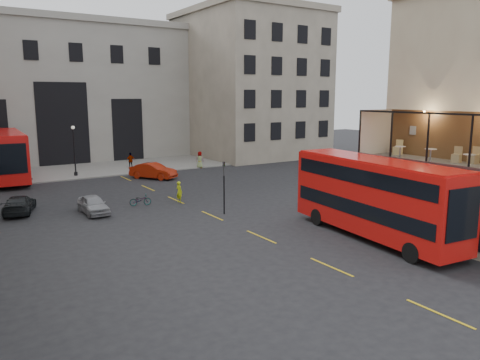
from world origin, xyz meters
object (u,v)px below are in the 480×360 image
car_a (93,204)px  pedestrian_c (131,161)px  pedestrian_a (9,173)px  cafe_table_near (469,159)px  pedestrian_d (200,160)px  bicycle (140,200)px  cafe_chair_d (398,150)px  cyclist (179,192)px  cafe_table_far (400,150)px  street_lamp_b (75,154)px  bus_far (7,153)px  traffic_light_near (224,181)px  cafe_chair_c (457,158)px  car_c (19,204)px  cafe_table_mid (431,153)px  bus_near (374,194)px  pedestrian_b (28,178)px  cafe_chair_b (474,158)px  car_b (153,171)px

car_a → pedestrian_c: (9.69, 19.03, 0.26)m
pedestrian_a → cafe_table_near: cafe_table_near is taller
pedestrian_d → pedestrian_a: bearing=35.1°
car_a → bicycle: car_a is taller
cafe_chair_d → cyclist: bearing=125.5°
pedestrian_d → cafe_table_far: (-2.05, -29.81, 4.14)m
street_lamp_b → bus_far: 6.32m
car_a → cyclist: cyclist is taller
traffic_light_near → cafe_table_near: (6.53, -14.17, 2.69)m
cafe_table_far → cafe_chair_c: size_ratio=0.85×
cyclist → pedestrian_c: 19.41m
car_c → cafe_chair_d: bearing=158.7°
pedestrian_c → cafe_table_mid: size_ratio=2.25×
cafe_chair_c → cafe_chair_d: bearing=87.0°
bus_near → pedestrian_b: bearing=116.8°
bicycle → cafe_chair_c: cafe_chair_c is taller
pedestrian_d → cafe_table_near: bearing=129.4°
cafe_table_mid → cafe_chair_b: bearing=-41.3°
cafe_chair_c → bicycle: bearing=123.9°
cafe_table_near → cafe_chair_b: size_ratio=0.80×
cyclist → pedestrian_d: bearing=-46.6°
cyclist → bus_near: bearing=-172.8°
cafe_table_mid → car_b: bearing=100.9°
bus_far → cafe_table_far: (17.88, -32.93, 2.36)m
cyclist → pedestrian_b: (-8.97, 13.85, -0.08)m
cafe_chair_d → cafe_table_mid: bearing=-114.1°
bus_far → cafe_table_near: bearing=-64.7°
cafe_chair_d → pedestrian_a: bearing=122.3°
car_b → pedestrian_c: size_ratio=2.66×
cafe_table_near → cafe_table_mid: size_ratio=0.95×
car_a → pedestrian_d: (16.60, 14.85, 0.32)m
bus_near → cafe_chair_c: 5.06m
bus_near → pedestrian_b: (-14.55, 28.75, -1.89)m
bicycle → cafe_table_mid: 21.15m
cafe_table_near → pedestrian_b: bearing=116.6°
car_a → pedestrian_b: bearing=98.6°
pedestrian_a → cyclist: bearing=-63.8°
bicycle → pedestrian_c: pedestrian_c is taller
bus_far → cafe_table_far: bearing=-61.5°
bicycle → pedestrian_c: size_ratio=0.89×
bicycle → pedestrian_d: bearing=-28.2°
pedestrian_b → cafe_table_far: (16.75, -28.66, 4.34)m
cafe_chair_b → pedestrian_c: bearing=100.2°
bicycle → cafe_chair_d: (12.48, -13.97, 4.47)m
cafe_table_near → cafe_table_far: (0.17, 4.52, 0.01)m
car_a → pedestrian_a: pedestrian_a is taller
traffic_light_near → car_a: 9.64m
pedestrian_b → pedestrian_d: 18.84m
traffic_light_near → cyclist: size_ratio=2.23×
pedestrian_a → pedestrian_c: (13.09, 1.40, 0.15)m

